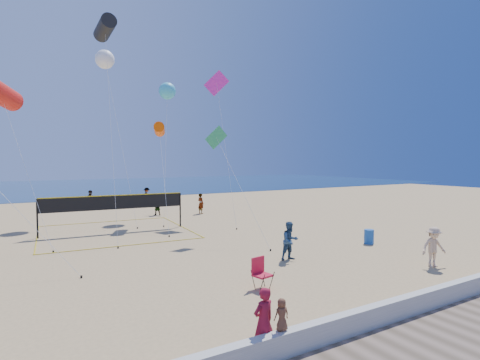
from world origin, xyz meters
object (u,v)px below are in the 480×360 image
woman (264,321)px  camp_chair (260,271)px  volleyball_net (114,207)px  trash_barrel (369,237)px

woman → camp_chair: size_ratio=1.31×
camp_chair → volleyball_net: (-2.23, 13.69, 1.01)m
camp_chair → volleyball_net: bearing=88.5°
trash_barrel → volleyball_net: 15.72m
woman → volleyball_net: bearing=-99.4°
trash_barrel → volleyball_net: (-11.46, 10.69, 1.25)m
woman → volleyball_net: 17.64m
camp_chair → volleyball_net: 13.91m
woman → trash_barrel: size_ratio=2.07×
trash_barrel → volleyball_net: size_ratio=0.08×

